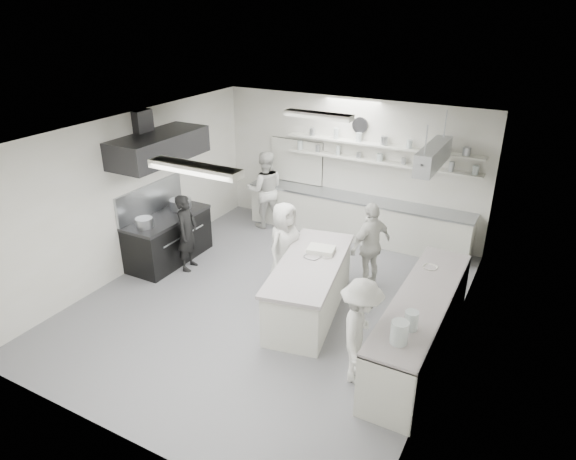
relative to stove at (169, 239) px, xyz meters
The scene contains 27 objects.
floor 2.67m from the stove, ahead, with size 6.00×7.00×0.02m, color gray.
ceiling 3.67m from the stove, ahead, with size 6.00×7.00×0.02m, color white.
wall_back 4.18m from the stove, 50.01° to the left, with size 6.00×0.04×3.00m, color silver.
wall_front 4.80m from the stove, 56.31° to the right, with size 6.00×0.04×3.00m, color silver.
wall_left 1.19m from the stove, 135.00° to the right, with size 0.04×7.00×3.00m, color silver.
wall_right 5.71m from the stove, ahead, with size 0.04×7.00×3.00m, color silver.
stove is the anchor object (origin of this frame).
exhaust_hood 1.90m from the stove, 90.00° to the right, with size 0.85×2.00×0.50m, color #262628.
back_counter 4.03m from the stove, 43.99° to the left, with size 5.00×0.60×0.92m, color silver.
shelf_lower 4.63m from the stove, 41.99° to the left, with size 4.20×0.26×0.04m, color silver.
shelf_upper 4.74m from the stove, 41.99° to the left, with size 4.20×0.26×0.04m, color silver.
pass_through_window 3.49m from the stove, 67.12° to the left, with size 1.30×0.04×1.00m, color black.
wall_clock 4.60m from the stove, 47.54° to the left, with size 0.32×0.32×0.05m, color beige.
right_counter 5.28m from the stove, ahead, with size 0.74×3.30×0.94m, color silver.
pot_rack 5.35m from the stove, 23.50° to the left, with size 0.30×1.60×0.40m, color #9FA3A9.
light_fixture_front 4.22m from the stove, 40.24° to the right, with size 1.30×0.25×0.10m, color silver.
light_fixture_rear 3.86m from the stove, 28.30° to the left, with size 1.30×0.25×0.10m, color silver.
prep_island 3.34m from the stove, ahead, with size 0.90×2.41×0.89m, color silver.
stove_pot 0.72m from the stove, 90.00° to the left, with size 0.37×0.37×0.26m, color #9FA3A9.
cook_stove 0.66m from the stove, ahead, with size 0.56×0.37×1.53m, color black.
cook_back 2.58m from the stove, 70.53° to the left, with size 0.87×0.68×1.78m, color silver.
cook_island_left 2.57m from the stove, ahead, with size 0.80×0.52×1.63m, color silver.
cook_island_right 4.03m from the stove, 13.93° to the left, with size 0.95×0.40×1.63m, color silver.
cook_right 4.93m from the stove, 18.42° to the right, with size 1.01×0.58×1.57m, color silver.
bowl_island_a 3.31m from the stove, ahead, with size 0.27×0.27×0.07m, color #9FA3A9.
bowl_island_b 3.51m from the stove, ahead, with size 0.21×0.21×0.07m, color silver.
bowl_right 5.15m from the stove, ahead, with size 0.22×0.22×0.05m, color silver.
Camera 1 is at (3.89, -6.59, 4.85)m, focal length 31.76 mm.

